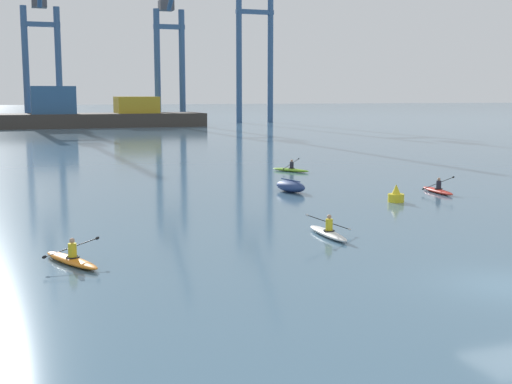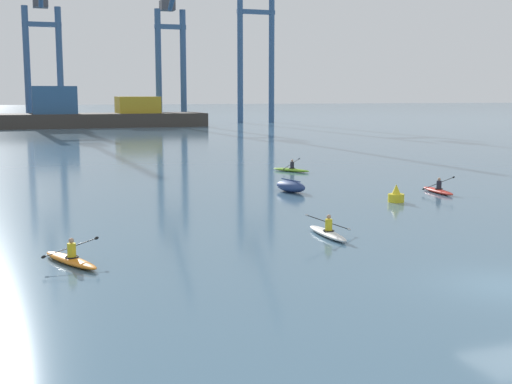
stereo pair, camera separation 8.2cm
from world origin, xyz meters
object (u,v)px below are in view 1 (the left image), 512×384
Objects in this scene: gantry_crane_east_mid at (170,43)px; container_barge at (51,115)px; gantry_crane_east at (256,32)px; channel_buoy at (396,196)px; kayak_red at (438,190)px; kayak_orange at (72,259)px; capsized_dinghy at (291,186)px; kayak_white at (328,232)px; gantry_crane_west_mid at (41,43)px; kayak_lime at (291,169)px.

container_barge is at bearing -165.00° from gantry_crane_east_mid.
gantry_crane_east is (41.97, 8.36, 16.45)m from container_barge.
channel_buoy is 0.29× the size of kayak_red.
gantry_crane_east_mid reaches higher than kayak_orange.
kayak_orange is (-14.03, -14.14, -0.18)m from capsized_dinghy.
kayak_red is 15.11m from kayak_white.
kayak_red is 1.01× the size of kayak_white.
container_barge is 1.70× the size of gantry_crane_west_mid.
kayak_orange reaches higher than capsized_dinghy.
kayak_red is (4.23, 2.24, -0.19)m from channel_buoy.
gantry_crane_west_mid is 91.15m from kayak_lime.
gantry_crane_east is 12.09× the size of kayak_orange.
gantry_crane_west_mid is 0.98× the size of gantry_crane_east_mid.
kayak_lime is 24.39m from kayak_white.
kayak_orange is at bearing -112.14° from gantry_crane_east.
capsized_dinghy is at bearing 74.89° from kayak_white.
gantry_crane_east_mid is 115.03m from kayak_orange.
gantry_crane_east_mid is at bearing -173.55° from gantry_crane_east.
gantry_crane_west_mid is at bearing 174.39° from gantry_crane_east_mid.
kayak_orange is (-18.12, -8.57, -0.19)m from channel_buoy.
gantry_crane_west_mid is 11.47× the size of capsized_dinghy.
capsized_dinghy is 8.95m from kayak_red.
gantry_crane_west_mid is 113.01m from kayak_white.
channel_buoy is 15.92m from kayak_lime.
gantry_crane_east reaches higher than container_barge.
kayak_red is at bearing -73.25° from kayak_lime.
gantry_crane_west_mid is 9.39× the size of kayak_white.
kayak_red reaches higher than kayak_lime.
gantry_crane_west_mid is 106.64m from channel_buoy.
kayak_lime is (-27.64, -88.25, -18.60)m from gantry_crane_east.
kayak_red is at bearing -78.85° from container_barge.
capsized_dinghy is 19.92m from kayak_orange.
gantry_crane_west_mid is 114.11m from kayak_orange.
gantry_crane_east reaches higher than kayak_red.
gantry_crane_east_mid is 18.96m from gantry_crane_east.
kayak_white reaches higher than channel_buoy.
kayak_orange is at bearing -103.83° from gantry_crane_east_mid.
kayak_white is 1.02× the size of kayak_orange.
gantry_crane_east is 94.33m from kayak_lime.
capsized_dinghy is at bearing 45.21° from kayak_orange.
kayak_orange is at bearing -92.14° from container_barge.
channel_buoy is at bearing -53.72° from capsized_dinghy.
channel_buoy is (-27.75, -104.17, -18.42)m from gantry_crane_east.
kayak_white reaches higher than kayak_red.
capsized_dinghy is 0.87× the size of kayak_lime.
gantry_crane_west_mid is 24.35m from gantry_crane_east_mid.
kayak_white reaches higher than capsized_dinghy.
kayak_lime is at bearing 89.60° from channel_buoy.
gantry_crane_east reaches higher than gantry_crane_west_mid.
capsized_dinghy is at bearing -112.05° from kayak_lime.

